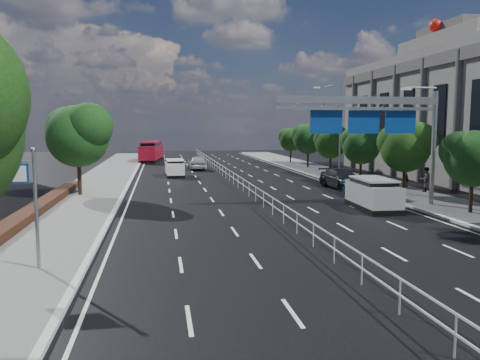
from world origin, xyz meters
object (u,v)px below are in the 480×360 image
object	(u,v)px
overhead_gantry	(376,117)
near_car_silver	(197,162)
pedestrian_b	(426,179)
red_bus	(151,151)
white_minivan	(175,168)
parked_car_teal	(370,187)
toilet_sign	(21,188)
pedestrian_a	(406,175)
near_car_dark	(153,155)
silver_minivan	(373,194)
parked_car_dark	(342,179)

from	to	relation	value
overhead_gantry	near_car_silver	distance (m)	29.42
pedestrian_b	near_car_silver	bearing A→B (deg)	-57.79
overhead_gantry	red_bus	bearing A→B (deg)	108.93
overhead_gantry	white_minivan	xyz separation A→B (m)	(-11.60, 20.45, -4.76)
near_car_silver	parked_car_teal	world-z (taller)	near_car_silver
toilet_sign	overhead_gantry	distance (m)	20.52
pedestrian_a	red_bus	bearing A→B (deg)	-92.74
parked_car_teal	pedestrian_a	xyz separation A→B (m)	(5.10, 4.25, 0.33)
toilet_sign	red_bus	bearing A→B (deg)	86.17
overhead_gantry	parked_car_teal	world-z (taller)	overhead_gantry
near_car_dark	pedestrian_a	world-z (taller)	pedestrian_a
overhead_gantry	red_bus	distance (m)	44.09
pedestrian_b	silver_minivan	bearing A→B (deg)	36.87
white_minivan	parked_car_teal	distance (m)	21.15
pedestrian_b	near_car_dark	bearing A→B (deg)	-65.48
white_minivan	parked_car_dark	xyz separation A→B (m)	(13.16, -11.50, -0.08)
toilet_sign	red_bus	xyz separation A→B (m)	(3.45, 51.57, -1.46)
pedestrian_a	overhead_gantry	bearing A→B (deg)	15.91
overhead_gantry	near_car_dark	size ratio (longest dim) A/B	2.47
silver_minivan	red_bus	bearing A→B (deg)	110.81
near_car_silver	pedestrian_a	distance (m)	24.90
parked_car_dark	pedestrian_a	world-z (taller)	pedestrian_a
toilet_sign	parked_car_dark	distance (m)	27.14
white_minivan	parked_car_teal	bearing A→B (deg)	-53.82
red_bus	toilet_sign	bearing A→B (deg)	-86.46
parked_car_teal	pedestrian_b	world-z (taller)	pedestrian_b
near_car_silver	silver_minivan	bearing A→B (deg)	106.12
parked_car_teal	parked_car_dark	bearing A→B (deg)	93.67
overhead_gantry	pedestrian_a	size ratio (longest dim) A/B	5.35
near_car_dark	silver_minivan	xyz separation A→B (m)	(13.86, -46.67, 0.26)
toilet_sign	red_bus	world-z (taller)	toilet_sign
toilet_sign	pedestrian_a	world-z (taller)	toilet_sign
white_minivan	near_car_dark	bearing A→B (deg)	93.28
parked_car_dark	overhead_gantry	bearing A→B (deg)	-105.92
toilet_sign	near_car_silver	xyz separation A→B (m)	(8.91, 37.72, -2.12)
white_minivan	near_car_dark	size ratio (longest dim) A/B	0.98
red_bus	pedestrian_b	bearing A→B (deg)	-52.70
overhead_gantry	parked_car_teal	xyz separation A→B (m)	(1.56, 3.89, -4.84)
toilet_sign	near_car_dark	distance (m)	56.47
overhead_gantry	near_car_dark	world-z (taller)	overhead_gantry
parked_car_teal	pedestrian_a	distance (m)	6.65
silver_minivan	parked_car_teal	size ratio (longest dim) A/B	0.85
white_minivan	parked_car_dark	distance (m)	17.48
pedestrian_a	parked_car_teal	bearing A→B (deg)	5.02
white_minivan	silver_minivan	world-z (taller)	silver_minivan
parked_car_dark	white_minivan	bearing A→B (deg)	132.80
white_minivan	pedestrian_b	bearing A→B (deg)	-42.12
pedestrian_a	pedestrian_b	distance (m)	2.92
parked_car_teal	near_car_silver	bearing A→B (deg)	117.17
silver_minivan	pedestrian_b	distance (m)	8.90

